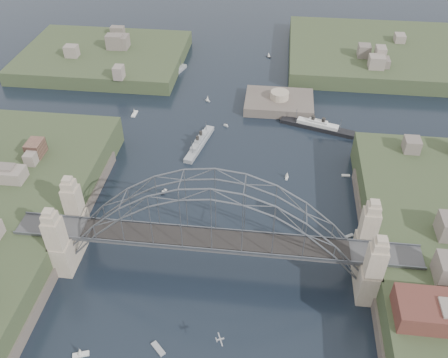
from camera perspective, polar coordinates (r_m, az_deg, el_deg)
ground at (r=105.43m, az=-1.16°, el=-10.40°), size 500.00×500.00×0.00m
bridge at (r=96.41m, az=-1.25°, el=-5.62°), size 84.00×13.80×24.60m
headland_nw at (r=192.59m, az=-14.10°, el=13.45°), size 60.00×45.00×9.00m
headland_ne at (r=198.80m, az=18.21°, el=13.58°), size 70.00×55.00×9.50m
fort_island at (r=159.61m, az=6.54°, el=8.50°), size 22.00×16.00×9.40m
naval_cruiser_near at (r=139.20m, az=-2.95°, el=4.29°), size 6.31×18.63×5.56m
naval_cruiser_far at (r=178.88m, az=-5.84°, el=12.50°), size 6.14×14.39×4.88m
ocean_liner at (r=149.28m, az=11.09°, el=6.19°), size 22.80×9.83×5.62m
aeroplane at (r=87.75m, az=-0.56°, el=-18.63°), size 1.57×2.67×0.41m
small_boat_a at (r=123.67m, az=-7.14°, el=-1.52°), size 1.80×2.28×1.43m
small_boat_b at (r=128.00m, az=7.53°, el=0.45°), size 1.08×2.02×2.38m
small_boat_c at (r=94.36m, az=-7.87°, el=-19.46°), size 3.17×3.11×0.45m
small_boat_d at (r=132.18m, az=14.35°, el=0.40°), size 2.24×0.87×0.45m
small_boat_e at (r=156.47m, az=-10.66°, el=7.79°), size 1.34×3.82×2.38m
small_boat_f at (r=147.95m, az=0.22°, el=6.39°), size 1.67×1.21×1.43m
small_boat_h at (r=160.95m, az=-1.98°, el=9.56°), size 1.85×1.52×2.38m
small_boat_i at (r=115.06m, az=14.72°, el=-6.63°), size 2.32×1.82×0.45m
small_boat_j at (r=96.07m, az=-16.80°, el=-19.27°), size 3.14×1.89×2.38m
small_boat_k at (r=192.09m, az=5.36°, el=14.52°), size 1.99×1.94×2.38m
small_boat_l at (r=137.73m, az=-15.13°, el=2.38°), size 2.08×2.32×2.38m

